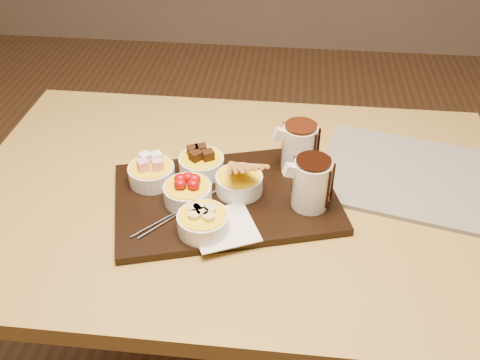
# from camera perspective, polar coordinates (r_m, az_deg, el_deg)

# --- Properties ---
(dining_table) EXTENTS (1.20, 0.80, 0.75)m
(dining_table) POSITION_cam_1_polar(r_m,az_deg,el_deg) (1.23, -0.15, -4.69)
(dining_table) COLOR #A9863E
(dining_table) RESTS_ON ground
(serving_board) EXTENTS (0.53, 0.42, 0.02)m
(serving_board) POSITION_cam_1_polar(r_m,az_deg,el_deg) (1.13, -1.51, -1.95)
(serving_board) COLOR black
(serving_board) RESTS_ON dining_table
(napkin) EXTENTS (0.16, 0.16, 0.00)m
(napkin) POSITION_cam_1_polar(r_m,az_deg,el_deg) (1.05, -1.75, -5.05)
(napkin) COLOR white
(napkin) RESTS_ON serving_board
(bowl_marshmallows) EXTENTS (0.10, 0.10, 0.04)m
(bowl_marshmallows) POSITION_cam_1_polar(r_m,az_deg,el_deg) (1.17, -9.40, 0.62)
(bowl_marshmallows) COLOR silver
(bowl_marshmallows) RESTS_ON serving_board
(bowl_cake) EXTENTS (0.10, 0.10, 0.04)m
(bowl_cake) POSITION_cam_1_polar(r_m,az_deg,el_deg) (1.18, -4.13, 1.62)
(bowl_cake) COLOR silver
(bowl_cake) RESTS_ON serving_board
(bowl_strawberries) EXTENTS (0.10, 0.10, 0.04)m
(bowl_strawberries) POSITION_cam_1_polar(r_m,az_deg,el_deg) (1.10, -5.60, -1.44)
(bowl_strawberries) COLOR silver
(bowl_strawberries) RESTS_ON serving_board
(bowl_biscotti) EXTENTS (0.10, 0.10, 0.04)m
(bowl_biscotti) POSITION_cam_1_polar(r_m,az_deg,el_deg) (1.13, -0.10, -0.36)
(bowl_biscotti) COLOR silver
(bowl_biscotti) RESTS_ON serving_board
(bowl_bananas) EXTENTS (0.10, 0.10, 0.04)m
(bowl_bananas) POSITION_cam_1_polar(r_m,az_deg,el_deg) (1.03, -3.97, -4.58)
(bowl_bananas) COLOR silver
(bowl_bananas) RESTS_ON serving_board
(pitcher_dark_chocolate) EXTENTS (0.09, 0.09, 0.11)m
(pitcher_dark_chocolate) POSITION_cam_1_polar(r_m,az_deg,el_deg) (1.08, 7.62, -0.42)
(pitcher_dark_chocolate) COLOR silver
(pitcher_dark_chocolate) RESTS_ON serving_board
(pitcher_milk_chocolate) EXTENTS (0.09, 0.09, 0.11)m
(pitcher_milk_chocolate) POSITION_cam_1_polar(r_m,az_deg,el_deg) (1.18, 6.33, 3.44)
(pitcher_milk_chocolate) COLOR silver
(pitcher_milk_chocolate) RESTS_ON serving_board
(fondue_skewers) EXTENTS (0.21, 0.19, 0.01)m
(fondue_skewers) POSITION_cam_1_polar(r_m,az_deg,el_deg) (1.09, -5.94, -2.94)
(fondue_skewers) COLOR silver
(fondue_skewers) RESTS_ON serving_board
(newspaper) EXTENTS (0.45, 0.39, 0.01)m
(newspaper) POSITION_cam_1_polar(r_m,az_deg,el_deg) (1.26, 17.58, 0.45)
(newspaper) COLOR beige
(newspaper) RESTS_ON dining_table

